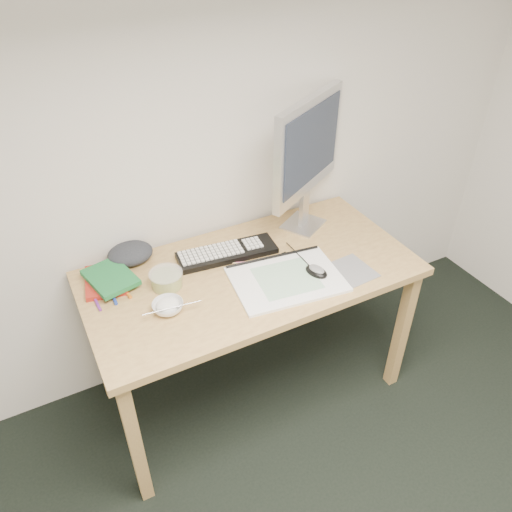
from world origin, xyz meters
The scene contains 18 objects.
desk centered at (0.10, 1.43, 0.67)m, with size 1.40×0.70×0.75m.
mousepad centered at (0.45, 1.23, 0.75)m, with size 0.20×0.18×0.00m, color gray.
sketchpad centered at (0.20, 1.30, 0.76)m, with size 0.44×0.32×0.01m, color white.
keyboard centered at (0.05, 1.58, 0.76)m, with size 0.44×0.14×0.03m, color black.
monitor centered at (0.48, 1.63, 1.14)m, with size 0.48×0.30×0.62m.
mouse centered at (0.32, 1.27, 0.78)m, with size 0.07×0.11×0.04m, color black.
rice_bowl centered at (-0.30, 1.35, 0.77)m, with size 0.12×0.12×0.04m, color white.
chopsticks centered at (-0.29, 1.32, 0.79)m, with size 0.02×0.02×0.21m, color silver.
fruit_tub centered at (-0.25, 1.50, 0.78)m, with size 0.14×0.14×0.07m, color #E6C751.
book_red centered at (-0.47, 1.63, 0.76)m, with size 0.16×0.21×0.02m, color maroon.
book_green centered at (-0.45, 1.62, 0.78)m, with size 0.16×0.22×0.02m, color #196731.
cloth_lump centered at (-0.33, 1.74, 0.78)m, with size 0.16×0.14×0.07m, color #25272D.
pencil_pink centered at (0.07, 1.50, 0.75)m, with size 0.01×0.01×0.17m, color pink.
pencil_tan centered at (0.10, 1.46, 0.75)m, with size 0.01×0.01×0.17m, color tan.
pencil_black centered at (0.20, 1.46, 0.75)m, with size 0.01×0.01×0.18m, color black.
marker_blue centered at (-0.47, 1.55, 0.76)m, with size 0.01×0.01×0.14m, color #203CB0.
marker_orange centered at (-0.42, 1.56, 0.76)m, with size 0.01×0.01×0.14m, color orange.
marker_purple centered at (-0.53, 1.53, 0.76)m, with size 0.01×0.01×0.13m, color #6A278F.
Camera 1 is at (-0.66, -0.06, 2.05)m, focal length 35.00 mm.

